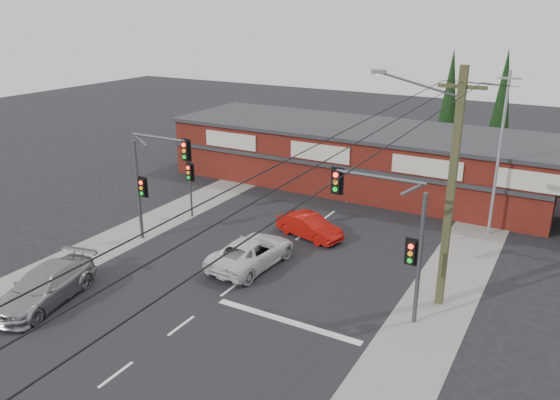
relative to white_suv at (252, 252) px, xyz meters
The scene contains 18 objects.
ground 2.31m from the white_suv, 77.84° to the right, with size 120.00×120.00×0.00m, color black.
road_strip 2.98m from the white_suv, 80.82° to the left, with size 14.00×70.00×0.01m, color black.
verge_left 8.56m from the white_suv, 160.43° to the left, with size 3.00×70.00×0.02m, color gray.
verge_right 9.43m from the white_suv, 17.68° to the left, with size 3.00×70.00×0.02m, color gray.
stop_line 5.43m from the white_suv, 42.60° to the right, with size 6.50×0.35×0.01m, color silver.
white_suv is the anchor object (origin of this frame).
silver_suv 9.40m from the white_suv, 128.11° to the right, with size 2.11×5.19×1.51m, color #939698.
red_sedan 4.60m from the white_suv, 78.71° to the left, with size 1.36×3.89×1.28m, color #AD100A.
lane_dashes 2.63m from the white_suv, 79.50° to the right, with size 0.12×36.90×0.01m.
shop_building 14.92m from the white_suv, 92.06° to the left, with size 27.30×8.40×4.22m.
conifer_near 22.72m from the white_suv, 79.73° to the left, with size 1.80×1.80×9.25m.
conifer_far 25.45m from the white_suv, 72.63° to the left, with size 1.80×1.80×9.25m.
traffic_mast_left 6.78m from the white_suv, behind, with size 3.77×0.27×5.97m.
traffic_mast_right 8.09m from the white_suv, ahead, with size 3.96×0.27×5.97m.
pedestal_signal 7.95m from the white_suv, 150.18° to the left, with size 0.55×0.27×3.38m.
utility_pole 10.03m from the white_suv, ahead, with size 4.38×0.59×10.00m.
steel_pole 14.23m from the white_suv, 46.17° to the left, with size 1.20×0.16×9.00m.
power_lines 13.06m from the white_suv, 27.30° to the right, with size 2.01×29.00×1.22m.
Camera 1 is at (12.71, -18.34, 11.99)m, focal length 35.00 mm.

